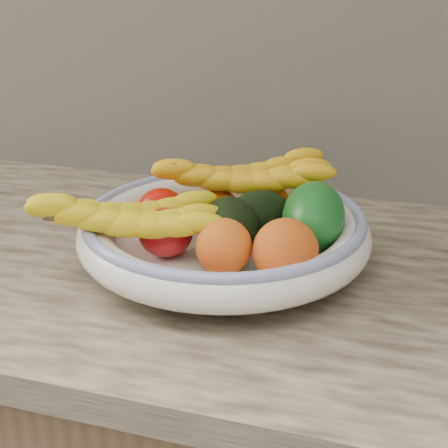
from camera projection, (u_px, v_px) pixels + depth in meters
fruit_bowl at (224, 232)px, 0.92m from camera, size 0.39×0.39×0.08m
clementine_back_left at (219, 204)px, 0.99m from camera, size 0.06×0.06×0.05m
clementine_back_right at (272, 202)px, 1.00m from camera, size 0.07×0.07×0.05m
tomato_left at (161, 211)px, 0.95m from camera, size 0.08×0.08×0.06m
tomato_near_left at (166, 232)px, 0.88m from camera, size 0.09×0.09×0.06m
avocado_center at (229, 227)px, 0.89m from camera, size 0.10×0.13×0.08m
avocado_right at (258, 214)px, 0.93m from camera, size 0.11×0.11×0.07m
green_mango at (313, 217)px, 0.89m from camera, size 0.13×0.14×0.11m
peach_front at (224, 246)px, 0.83m from camera, size 0.07×0.07×0.07m
peach_right at (286, 251)px, 0.81m from camera, size 0.10×0.10×0.08m
banana_bunch_back at (242, 182)px, 0.98m from camera, size 0.29×0.20×0.08m
banana_bunch_front at (126, 223)px, 0.86m from camera, size 0.28×0.20×0.07m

